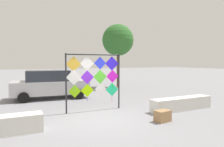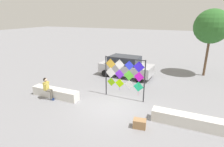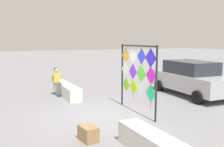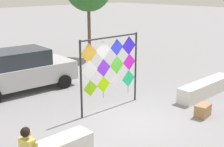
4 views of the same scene
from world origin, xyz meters
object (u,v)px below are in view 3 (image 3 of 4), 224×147
at_px(parked_car, 192,78).
at_px(seated_vendor, 57,79).
at_px(kite_display_rack, 137,71).
at_px(cardboard_box_large, 88,133).

bearing_deg(parked_car, seated_vendor, -115.51).
xyz_separation_m(kite_display_rack, parked_car, (-1.37, 4.22, -0.74)).
bearing_deg(parked_car, kite_display_rack, -72.00).
bearing_deg(cardboard_box_large, parked_car, 114.39).
xyz_separation_m(kite_display_rack, cardboard_box_large, (1.79, -2.75, -1.42)).
bearing_deg(seated_vendor, cardboard_box_large, -6.11).
height_order(parked_car, cardboard_box_large, parked_car).
xyz_separation_m(seated_vendor, cardboard_box_large, (6.17, -0.66, -0.63)).
bearing_deg(cardboard_box_large, seated_vendor, 173.89).
height_order(kite_display_rack, cardboard_box_large, kite_display_rack).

